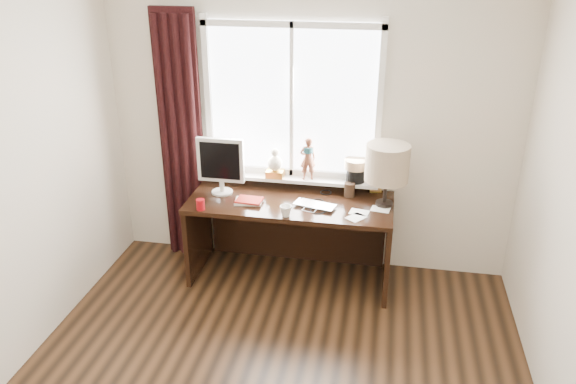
% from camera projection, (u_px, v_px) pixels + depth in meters
% --- Properties ---
extents(wall_back, '(3.50, 0.00, 2.60)m').
position_uv_depth(wall_back, '(310.00, 125.00, 4.76)').
color(wall_back, beige).
rests_on(wall_back, ground).
extents(laptop, '(0.38, 0.30, 0.03)m').
position_uv_depth(laptop, '(315.00, 205.00, 4.55)').
color(laptop, silver).
rests_on(laptop, desk).
extents(mug, '(0.12, 0.12, 0.09)m').
position_uv_depth(mug, '(286.00, 211.00, 4.39)').
color(mug, white).
rests_on(mug, desk).
extents(red_cup, '(0.07, 0.07, 0.09)m').
position_uv_depth(red_cup, '(201.00, 205.00, 4.50)').
color(red_cup, maroon).
rests_on(red_cup, desk).
extents(window, '(1.52, 0.20, 1.40)m').
position_uv_depth(window, '(292.00, 125.00, 4.74)').
color(window, white).
rests_on(window, ground).
extents(curtain, '(0.38, 0.09, 2.25)m').
position_uv_depth(curtain, '(181.00, 141.00, 4.94)').
color(curtain, black).
rests_on(curtain, floor).
extents(desk, '(1.70, 0.70, 0.75)m').
position_uv_depth(desk, '(292.00, 221.00, 4.86)').
color(desk, black).
rests_on(desk, floor).
extents(monitor, '(0.40, 0.18, 0.49)m').
position_uv_depth(monitor, '(221.00, 163.00, 4.70)').
color(monitor, beige).
rests_on(monitor, desk).
extents(notebook_stack, '(0.24, 0.18, 0.03)m').
position_uv_depth(notebook_stack, '(249.00, 201.00, 4.63)').
color(notebook_stack, beige).
rests_on(notebook_stack, desk).
extents(brush_holder, '(0.09, 0.09, 0.25)m').
position_uv_depth(brush_holder, '(350.00, 190.00, 4.73)').
color(brush_holder, black).
rests_on(brush_holder, desk).
extents(icon_frame, '(0.10, 0.04, 0.13)m').
position_uv_depth(icon_frame, '(376.00, 185.00, 4.80)').
color(icon_frame, gold).
rests_on(icon_frame, desk).
extents(table_lamp, '(0.35, 0.35, 0.52)m').
position_uv_depth(table_lamp, '(387.00, 164.00, 4.44)').
color(table_lamp, black).
rests_on(table_lamp, desk).
extents(loose_papers, '(0.35, 0.34, 0.00)m').
position_uv_depth(loose_papers, '(365.00, 213.00, 4.46)').
color(loose_papers, white).
rests_on(loose_papers, desk).
extents(desk_cables, '(0.18, 0.52, 0.01)m').
position_uv_depth(desk_cables, '(320.00, 203.00, 4.62)').
color(desk_cables, black).
rests_on(desk_cables, desk).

